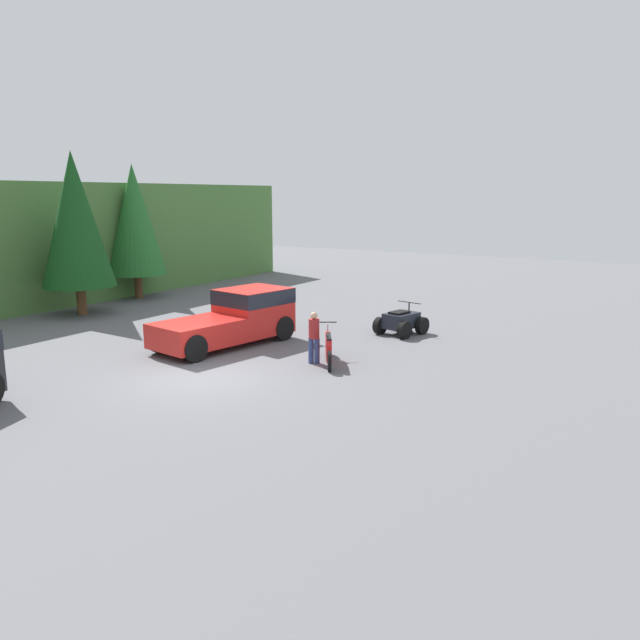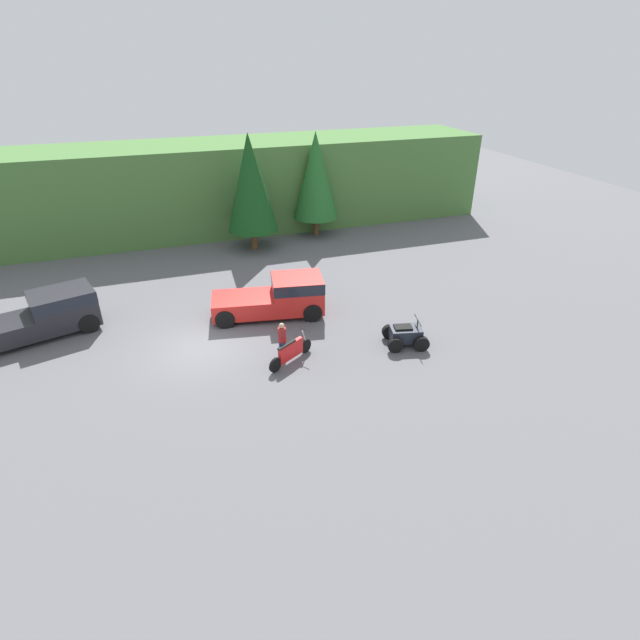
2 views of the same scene
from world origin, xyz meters
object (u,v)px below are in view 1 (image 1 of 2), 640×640
object	(u,v)px
pickup_truck_red	(236,316)
quad_atv	(401,322)
rider_person	(314,336)
dirt_bike	(328,348)

from	to	relation	value
pickup_truck_red	quad_atv	bearing A→B (deg)	-35.40
pickup_truck_red	rider_person	size ratio (longest dim) A/B	3.33
quad_atv	rider_person	world-z (taller)	rider_person
pickup_truck_red	quad_atv	size ratio (longest dim) A/B	2.67
quad_atv	rider_person	xyz separation A→B (m)	(-5.24, 0.65, 0.42)
dirt_bike	quad_atv	size ratio (longest dim) A/B	1.04
dirt_bike	pickup_truck_red	bearing A→B (deg)	49.19
pickup_truck_red	rider_person	bearing A→B (deg)	-93.28
pickup_truck_red	quad_atv	world-z (taller)	pickup_truck_red
dirt_bike	rider_person	bearing A→B (deg)	90.37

